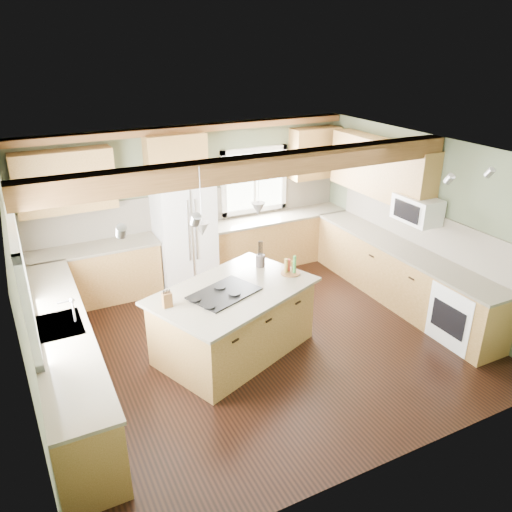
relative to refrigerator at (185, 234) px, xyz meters
name	(u,v)px	position (x,y,z in m)	size (l,w,h in m)	color
floor	(259,341)	(0.30, -2.12, -0.90)	(5.60, 5.60, 0.00)	black
ceiling	(260,155)	(0.30, -2.12, 1.70)	(5.60, 5.60, 0.00)	silver
wall_back	(193,202)	(0.30, 0.38, 0.40)	(5.60, 5.60, 0.00)	#4D583E
wall_left	(23,303)	(-2.50, -2.12, 0.40)	(5.00, 5.00, 0.00)	#4D583E
wall_right	(424,222)	(3.10, -2.12, 0.40)	(5.00, 5.00, 0.00)	#4D583E
ceiling_beam	(261,166)	(0.30, -2.17, 1.57)	(5.55, 0.26, 0.26)	#543418
soffit_trim	(191,129)	(0.30, 0.28, 1.64)	(5.55, 0.20, 0.10)	#543418
backsplash_back	(193,208)	(0.30, 0.36, 0.31)	(5.58, 0.03, 0.58)	brown
backsplash_right	(420,227)	(3.08, -2.07, 0.31)	(0.03, 3.70, 0.58)	brown
base_cab_back_left	(94,276)	(-1.49, 0.08, -0.46)	(2.02, 0.60, 0.88)	brown
counter_back_left	(90,249)	(-1.49, 0.08, 0.00)	(2.06, 0.64, 0.04)	#504A3B
base_cab_back_right	(277,240)	(1.79, 0.08, -0.46)	(2.62, 0.60, 0.88)	brown
counter_back_right	(278,217)	(1.79, 0.08, 0.00)	(2.66, 0.64, 0.04)	#504A3B
base_cab_left	(65,360)	(-2.20, -2.07, -0.46)	(0.60, 3.70, 0.88)	brown
counter_left	(59,326)	(-2.20, -2.07, 0.00)	(0.64, 3.74, 0.04)	#504A3B
base_cab_right	(400,275)	(2.80, -2.07, -0.46)	(0.60, 3.70, 0.88)	brown
counter_right	(403,249)	(2.80, -2.07, 0.00)	(0.64, 3.74, 0.04)	#504A3B
upper_cab_back_left	(65,181)	(-1.69, 0.21, 1.05)	(1.40, 0.35, 0.90)	brown
upper_cab_over_fridge	(176,156)	(0.00, 0.21, 1.25)	(0.96, 0.35, 0.70)	brown
upper_cab_right	(380,168)	(2.92, -1.22, 1.05)	(0.35, 2.20, 0.90)	brown
upper_cab_back_corner	(315,153)	(2.60, 0.21, 1.05)	(0.90, 0.35, 0.90)	brown
window_left	(21,279)	(-2.48, -2.07, 0.65)	(0.04, 1.60, 1.05)	white
window_back	(254,180)	(1.45, 0.36, 0.65)	(1.10, 0.04, 1.00)	white
sink	(59,326)	(-2.20, -2.07, 0.01)	(0.50, 0.65, 0.03)	#262628
faucet	(74,311)	(-2.02, -2.07, 0.15)	(0.02, 0.02, 0.28)	#B2B2B7
dishwasher	(85,434)	(-2.19, -3.37, -0.47)	(0.60, 0.60, 0.84)	white
oven	(464,314)	(2.79, -3.37, -0.47)	(0.60, 0.72, 0.84)	white
microwave	(417,209)	(2.88, -2.17, 0.65)	(0.40, 0.70, 0.38)	white
pendant_left	(202,229)	(-0.55, -2.35, 0.98)	(0.18, 0.18, 0.16)	#B2B2B7
pendant_right	(258,209)	(0.35, -1.99, 0.98)	(0.18, 0.18, 0.16)	#B2B2B7
refrigerator	(185,234)	(0.00, 0.00, 0.00)	(0.90, 0.74, 1.80)	white
island	(234,322)	(-0.10, -2.17, -0.46)	(1.93, 1.18, 0.88)	olive
island_top	(233,291)	(-0.10, -2.17, 0.00)	(2.06, 1.31, 0.04)	#504A3B
cooktop	(224,293)	(-0.25, -2.23, 0.03)	(0.84, 0.56, 0.02)	black
knife_block	(167,300)	(-0.98, -2.22, 0.11)	(0.11, 0.08, 0.18)	brown
utensil_crock	(260,261)	(0.53, -1.70, 0.11)	(0.13, 0.13, 0.17)	#423A34
bottle_tray	(291,265)	(0.79, -2.09, 0.14)	(0.27, 0.27, 0.24)	brown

